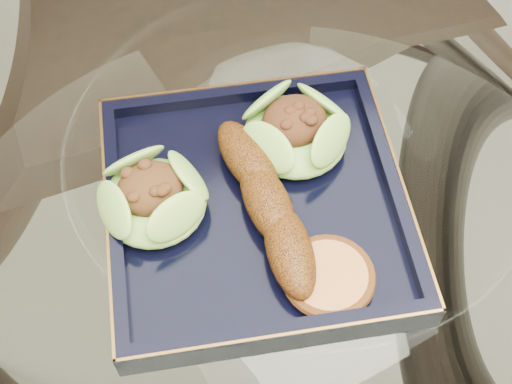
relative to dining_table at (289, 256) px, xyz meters
name	(u,v)px	position (x,y,z in m)	size (l,w,h in m)	color
dining_table	(289,256)	(0.00, 0.00, 0.00)	(1.13, 1.13, 0.77)	white
navy_plate	(256,210)	(-0.05, -0.02, 0.17)	(0.27, 0.27, 0.02)	black
lettuce_wrap_left	(153,199)	(-0.14, 0.02, 0.20)	(0.10, 0.10, 0.03)	#65992C
lettuce_wrap_right	(295,132)	(0.01, 0.02, 0.20)	(0.10, 0.10, 0.04)	#62A730
roasted_plantain	(268,203)	(-0.05, -0.03, 0.20)	(0.19, 0.04, 0.04)	#66340A
crumb_patty	(328,278)	(-0.04, -0.12, 0.19)	(0.07, 0.07, 0.01)	#C48241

